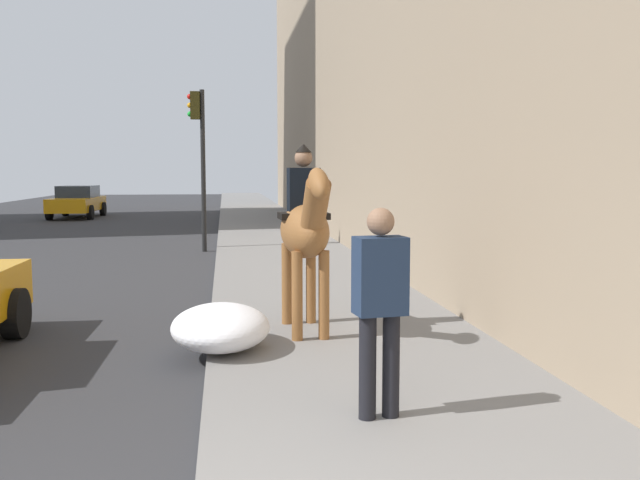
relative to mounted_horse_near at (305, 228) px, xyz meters
The scene contains 5 objects.
mounted_horse_near is the anchor object (origin of this frame).
pedestrian_greeting 3.04m from the mounted_horse_near, behind, with size 0.31×0.43×1.70m.
car_near_lane 25.15m from the mounted_horse_near, 17.44° to the left, with size 4.55×2.01×1.44m.
traffic_light_near_curb 10.08m from the mounted_horse_near, ahead, with size 0.20×0.44×4.17m.
snow_pile_far 1.61m from the mounted_horse_near, 122.21° to the left, with size 1.43×1.10×0.50m, color white.
Camera 1 is at (-2.98, -0.21, 2.11)m, focal length 38.75 mm.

